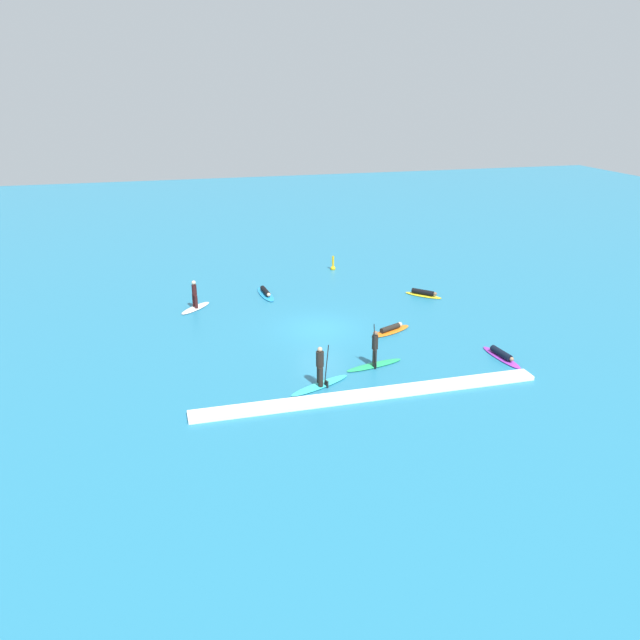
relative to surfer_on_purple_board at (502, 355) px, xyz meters
The scene contains 10 objects.
ground_plane 9.74m from the surfer_on_purple_board, 140.89° to the left, with size 120.00×120.00×0.00m, color teal.
surfer_on_purple_board is the anchor object (origin of this frame).
surfer_on_yellow_board 9.93m from the surfer_on_purple_board, 88.67° to the left, with size 2.14×2.20×0.41m.
surfer_on_blue_board 15.79m from the surfer_on_purple_board, 126.43° to the left, with size 0.95×3.13×0.40m.
surfer_on_white_board 17.84m from the surfer_on_purple_board, 141.14° to the left, with size 2.17×2.29×1.75m.
surfer_on_orange_board 6.14m from the surfer_on_purple_board, 130.28° to the left, with size 2.79×1.84×0.38m.
surfer_on_teal_board 9.41m from the surfer_on_purple_board, behind, with size 3.16×1.92×2.08m.
surfer_on_green_board 6.38m from the surfer_on_purple_board, behind, with size 3.06×1.23×2.20m.
marker_buoy 17.55m from the surfer_on_purple_board, 101.93° to the left, with size 0.37×0.37×1.10m.
wave_crest 7.86m from the surfer_on_purple_board, 164.06° to the right, with size 15.42×0.90×0.18m, color white.
Camera 1 is at (-8.36, -31.23, 12.64)m, focal length 35.56 mm.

